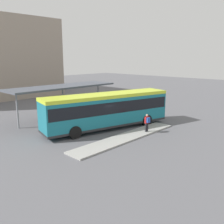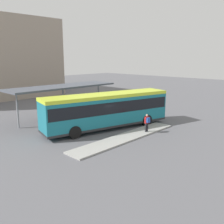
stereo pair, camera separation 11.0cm
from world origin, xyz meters
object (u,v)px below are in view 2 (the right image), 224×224
at_px(pedestrian_waiting, 147,122).
at_px(potted_planter_near_shelter, 58,122).
at_px(bicycle_blue, 148,107).
at_px(potted_planter_far_side, 74,119).
at_px(city_bus, 107,108).
at_px(bicycle_green, 143,106).

height_order(pedestrian_waiting, potted_planter_near_shelter, pedestrian_waiting).
relative_size(pedestrian_waiting, bicycle_blue, 0.99).
bearing_deg(potted_planter_far_side, city_bus, -62.35).
height_order(pedestrian_waiting, bicycle_green, pedestrian_waiting).
distance_m(pedestrian_waiting, potted_planter_far_side, 7.26).
bearing_deg(bicycle_green, potted_planter_far_side, 90.73).
distance_m(pedestrian_waiting, bicycle_green, 10.67).
xyz_separation_m(city_bus, potted_planter_far_side, (-1.60, 3.05, -1.24)).
height_order(bicycle_blue, bicycle_green, bicycle_blue).
height_order(city_bus, potted_planter_far_side, city_bus).
relative_size(potted_planter_near_shelter, potted_planter_far_side, 1.01).
bearing_deg(potted_planter_far_side, bicycle_green, 0.31).
relative_size(pedestrian_waiting, potted_planter_near_shelter, 1.18).
height_order(pedestrian_waiting, potted_planter_far_side, pedestrian_waiting).
xyz_separation_m(city_bus, bicycle_blue, (9.68, 2.31, -1.58)).
relative_size(bicycle_green, potted_planter_near_shelter, 1.13).
xyz_separation_m(pedestrian_waiting, potted_planter_near_shelter, (-4.81, 6.65, -0.34)).
xyz_separation_m(potted_planter_near_shelter, potted_planter_far_side, (1.84, -0.04, -0.00)).
height_order(bicycle_green, potted_planter_far_side, potted_planter_far_side).
relative_size(pedestrian_waiting, potted_planter_far_side, 1.20).
bearing_deg(city_bus, pedestrian_waiting, -54.74).
height_order(bicycle_green, potted_planter_near_shelter, potted_planter_near_shelter).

